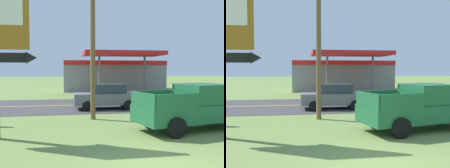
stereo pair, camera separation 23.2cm
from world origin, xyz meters
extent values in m
cube|color=#3D3D3F|center=(0.00, 13.00, 0.01)|extent=(140.00, 8.00, 0.02)
cube|color=gold|center=(0.00, 13.00, 0.02)|extent=(126.00, 0.20, 0.01)
cone|color=black|center=(-3.72, 3.96, 3.03)|extent=(0.40, 0.44, 0.44)
cylinder|color=brown|center=(-1.10, 7.45, 4.04)|extent=(0.26, 0.26, 8.08)
cube|color=gray|center=(3.29, 26.95, 1.80)|extent=(12.00, 6.00, 3.60)
cube|color=red|center=(3.29, 23.90, 3.35)|extent=(12.00, 0.12, 0.50)
cube|color=red|center=(3.29, 20.95, 4.20)|extent=(8.00, 5.00, 0.40)
cylinder|color=slate|center=(0.89, 20.95, 2.10)|extent=(0.24, 0.24, 4.20)
cylinder|color=slate|center=(5.69, 20.95, 2.10)|extent=(0.24, 0.24, 4.20)
cube|color=#1E6038|center=(2.99, 4.40, 0.76)|extent=(5.51, 3.08, 0.72)
cube|color=#1E6038|center=(3.43, 4.51, 1.54)|extent=(2.26, 2.18, 0.84)
cube|color=#28333D|center=(4.30, 4.71, 1.54)|extent=(0.47, 1.64, 0.71)
cube|color=#1E6038|center=(1.30, 4.96, 1.40)|extent=(1.93, 0.56, 0.56)
cube|color=#1E6038|center=(1.71, 3.17, 1.40)|extent=(1.93, 0.56, 0.56)
cube|color=#1E6038|center=(0.55, 3.84, 1.40)|extent=(0.54, 1.86, 0.56)
cylinder|color=black|center=(4.34, 5.72, 0.40)|extent=(0.84, 0.45, 0.80)
cylinder|color=black|center=(1.20, 5.00, 0.40)|extent=(0.84, 0.45, 0.80)
cylinder|color=black|center=(1.64, 3.09, 0.40)|extent=(0.84, 0.45, 0.80)
cube|color=slate|center=(0.13, 11.00, 0.68)|extent=(4.20, 1.76, 0.72)
cube|color=#2D3842|center=(0.28, 11.00, 1.34)|extent=(2.10, 1.56, 0.60)
cylinder|color=black|center=(-1.17, 10.12, 0.32)|extent=(0.64, 0.24, 0.64)
cylinder|color=black|center=(-1.17, 11.88, 0.32)|extent=(0.64, 0.24, 0.64)
cylinder|color=black|center=(1.43, 10.12, 0.32)|extent=(0.64, 0.24, 0.64)
cylinder|color=black|center=(1.43, 11.88, 0.32)|extent=(0.64, 0.24, 0.64)
camera|label=1|loc=(-2.47, -6.48, 2.62)|focal=43.40mm
camera|label=2|loc=(-2.25, -6.52, 2.62)|focal=43.40mm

